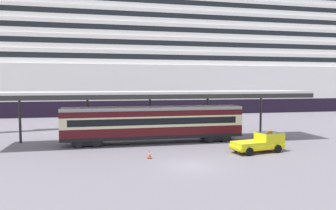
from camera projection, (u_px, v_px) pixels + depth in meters
The scene contains 7 objects.
ground_plane at pixel (191, 166), 25.20m from camera, with size 400.00×400.00×0.00m, color slate.
cruise_ship at pixel (207, 55), 79.06m from camera, with size 167.67×24.26×40.25m.
platform_canopy at pixel (153, 94), 34.97m from camera, with size 36.85×5.82×5.81m.
train_carriage at pixel (154, 123), 34.78m from camera, with size 20.04×2.81×4.11m.
service_truck at pixel (261, 142), 30.37m from camera, with size 5.48×2.95×2.02m.
traffic_cone_near at pixel (149, 154), 27.77m from camera, with size 0.36×0.36×0.76m.
traffic_cone_mid at pixel (258, 142), 33.72m from camera, with size 0.36×0.36×0.79m.
Camera 1 is at (-6.92, -23.88, 6.74)m, focal length 33.10 mm.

